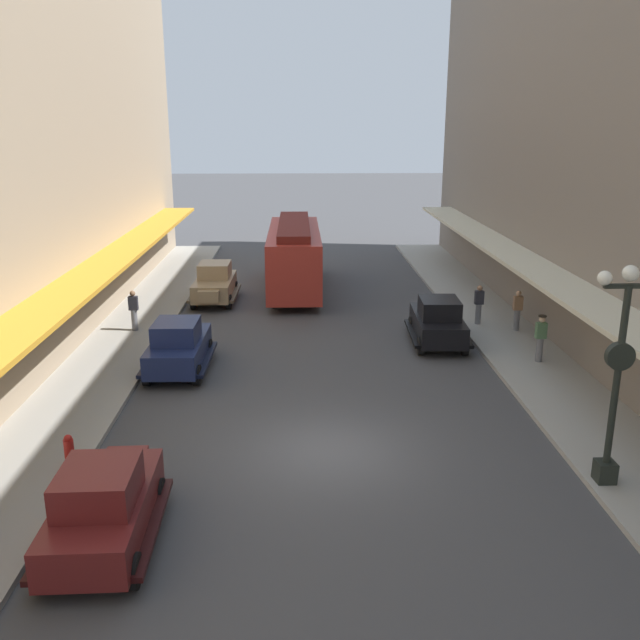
{
  "coord_description": "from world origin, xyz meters",
  "views": [
    {
      "loc": [
        -0.74,
        -16.16,
        8.25
      ],
      "look_at": [
        0.0,
        6.0,
        1.8
      ],
      "focal_mm": 38.32,
      "sensor_mm": 36.0,
      "label": 1
    }
  ],
  "objects": [
    {
      "name": "ground_plane",
      "position": [
        0.0,
        0.0,
        0.0
      ],
      "size": [
        200.0,
        200.0,
        0.0
      ],
      "primitive_type": "plane",
      "color": "#424244"
    },
    {
      "name": "sidewalk_left",
      "position": [
        -7.5,
        0.0,
        0.07
      ],
      "size": [
        3.0,
        60.0,
        0.15
      ],
      "primitive_type": "cube",
      "color": "#99968E",
      "rests_on": "ground"
    },
    {
      "name": "sidewalk_right",
      "position": [
        7.5,
        0.0,
        0.07
      ],
      "size": [
        3.0,
        60.0,
        0.15
      ],
      "primitive_type": "cube",
      "color": "#99968E",
      "rests_on": "ground"
    },
    {
      "name": "parked_car_0",
      "position": [
        -4.83,
        6.06,
        0.94
      ],
      "size": [
        2.2,
        4.28,
        1.84
      ],
      "color": "#19234C",
      "rests_on": "ground"
    },
    {
      "name": "parked_car_1",
      "position": [
        -4.69,
        15.53,
        0.94
      ],
      "size": [
        2.2,
        4.28,
        1.84
      ],
      "color": "#997F5B",
      "rests_on": "ground"
    },
    {
      "name": "parked_car_2",
      "position": [
        -4.65,
        -4.04,
        0.94
      ],
      "size": [
        2.22,
        4.29,
        1.84
      ],
      "color": "#591919",
      "rests_on": "ground"
    },
    {
      "name": "parked_car_3",
      "position": [
        4.61,
        8.76,
        0.94
      ],
      "size": [
        2.29,
        4.31,
        1.84
      ],
      "color": "black",
      "rests_on": "ground"
    },
    {
      "name": "streetcar",
      "position": [
        -0.91,
        17.62,
        1.9
      ],
      "size": [
        2.55,
        9.61,
        3.46
      ],
      "color": "#A52D23",
      "rests_on": "ground"
    },
    {
      "name": "lamp_post_with_clock",
      "position": [
        6.4,
        -2.08,
        2.99
      ],
      "size": [
        1.42,
        0.44,
        5.16
      ],
      "color": "black",
      "rests_on": "sidewalk_right"
    },
    {
      "name": "fire_hydrant",
      "position": [
        -6.35,
        -0.9,
        0.56
      ],
      "size": [
        0.24,
        0.24,
        0.82
      ],
      "color": "#B21E19",
      "rests_on": "sidewalk_left"
    },
    {
      "name": "pedestrian_1",
      "position": [
        8.06,
        9.95,
        0.99
      ],
      "size": [
        0.36,
        0.24,
        1.64
      ],
      "color": "slate",
      "rests_on": "sidewalk_right"
    },
    {
      "name": "pedestrian_2",
      "position": [
        6.75,
        10.9,
        0.99
      ],
      "size": [
        0.36,
        0.24,
        1.64
      ],
      "color": "slate",
      "rests_on": "sidewalk_right"
    },
    {
      "name": "pedestrian_3",
      "position": [
        -7.34,
        10.46,
        0.99
      ],
      "size": [
        0.36,
        0.24,
        1.64
      ],
      "color": "slate",
      "rests_on": "sidewalk_left"
    },
    {
      "name": "pedestrian_4",
      "position": [
        7.71,
        6.23,
        1.01
      ],
      "size": [
        0.36,
        0.28,
        1.67
      ],
      "color": "slate",
      "rests_on": "sidewalk_right"
    }
  ]
}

